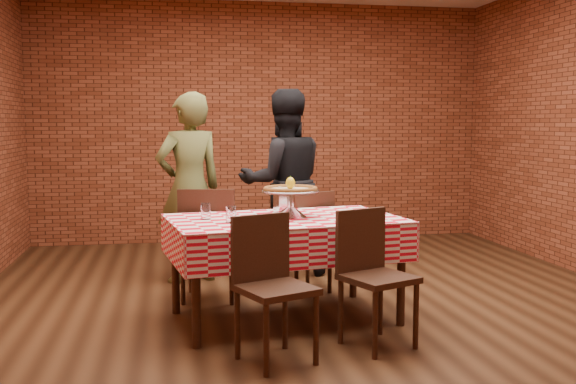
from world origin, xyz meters
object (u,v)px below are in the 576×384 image
(pizza_stand, at_px, (290,204))
(diner_olive, at_px, (189,188))
(table, at_px, (285,269))
(water_glass_right, at_px, (206,211))
(chair_far_right, at_px, (302,241))
(diner_black, at_px, (283,183))
(condiment_caddy, at_px, (282,203))
(water_glass_left, at_px, (231,214))
(pizza, at_px, (290,190))
(chair_near_right, at_px, (378,280))
(chair_far_left, at_px, (210,243))
(chair_near_left, at_px, (276,291))

(pizza_stand, bearing_deg, diner_olive, 118.88)
(table, distance_m, water_glass_right, 0.72)
(chair_far_right, bearing_deg, diner_black, -108.21)
(condiment_caddy, distance_m, diner_black, 1.16)
(condiment_caddy, height_order, diner_olive, diner_olive)
(water_glass_left, xyz_separation_m, condiment_caddy, (0.44, 0.47, 0.02))
(pizza, height_order, water_glass_right, pizza)
(chair_near_right, height_order, diner_olive, diner_olive)
(chair_far_right, bearing_deg, table, 47.61)
(chair_far_left, bearing_deg, chair_near_left, 111.86)
(pizza, xyz_separation_m, chair_near_left, (-0.25, -0.90, -0.51))
(table, xyz_separation_m, chair_far_right, (0.29, 0.77, 0.06))
(water_glass_right, relative_size, condiment_caddy, 0.79)
(condiment_caddy, bearing_deg, chair_far_left, 121.43)
(condiment_caddy, xyz_separation_m, chair_far_right, (0.25, 0.45, -0.39))
(chair_near_right, xyz_separation_m, chair_far_left, (-1.00, 1.37, 0.02))
(water_glass_right, xyz_separation_m, condiment_caddy, (0.60, 0.28, 0.02))
(diner_olive, distance_m, diner_black, 0.90)
(condiment_caddy, height_order, diner_black, diner_black)
(condiment_caddy, distance_m, chair_far_left, 0.75)
(condiment_caddy, bearing_deg, chair_near_left, -125.63)
(pizza_stand, distance_m, water_glass_left, 0.50)
(water_glass_left, bearing_deg, diner_olive, 99.42)
(chair_near_right, xyz_separation_m, chair_far_right, (-0.21, 1.46, -0.00))
(water_glass_left, distance_m, chair_near_right, 1.11)
(chair_far_right, distance_m, diner_black, 0.82)
(chair_near_left, distance_m, chair_near_right, 0.71)
(pizza_stand, bearing_deg, pizza, 0.00)
(chair_near_left, relative_size, diner_black, 0.50)
(chair_near_left, relative_size, chair_far_right, 1.01)
(condiment_caddy, xyz_separation_m, diner_black, (0.21, 1.14, 0.05))
(condiment_caddy, relative_size, chair_far_right, 0.17)
(water_glass_right, bearing_deg, pizza_stand, 1.02)
(chair_near_right, relative_size, diner_olive, 0.51)
(pizza_stand, relative_size, chair_near_left, 0.49)
(pizza_stand, distance_m, water_glass_right, 0.62)
(pizza, relative_size, diner_black, 0.23)
(pizza_stand, height_order, chair_near_left, pizza_stand)
(water_glass_left, relative_size, water_glass_right, 1.00)
(table, height_order, chair_near_right, chair_near_right)
(pizza_stand, relative_size, chair_far_left, 0.47)
(condiment_caddy, relative_size, diner_olive, 0.08)
(pizza_stand, xyz_separation_m, condiment_caddy, (-0.02, 0.27, -0.02))
(condiment_caddy, height_order, chair_far_left, chair_far_left)
(chair_near_left, height_order, chair_far_right, chair_near_left)
(chair_far_left, height_order, diner_olive, diner_olive)
(pizza_stand, relative_size, water_glass_left, 3.78)
(table, distance_m, diner_olive, 1.55)
(table, bearing_deg, water_glass_left, -159.21)
(pizza_stand, xyz_separation_m, water_glass_left, (-0.46, -0.20, -0.04))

